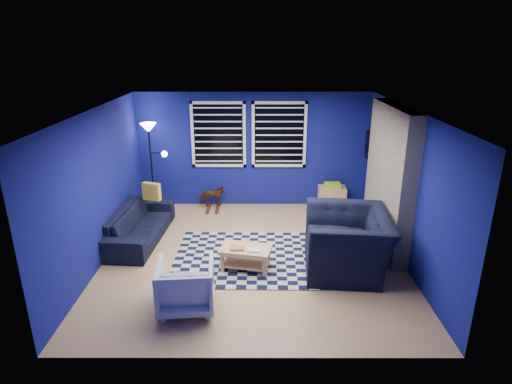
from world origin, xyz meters
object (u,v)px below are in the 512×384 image
at_px(tv, 372,149).
at_px(sofa, 139,224).
at_px(armchair_big, 347,242).
at_px(cabinet, 332,197).
at_px(armchair_bent, 186,285).
at_px(rocking_horse, 213,196).
at_px(floor_lamp, 150,140).
at_px(coffee_table, 246,254).

relative_size(tv, sofa, 0.49).
bearing_deg(sofa, armchair_big, -102.74).
distance_m(sofa, cabinet, 4.13).
distance_m(tv, armchair_bent, 4.95).
xyz_separation_m(armchair_big, armchair_bent, (-2.41, -1.08, -0.12)).
xyz_separation_m(tv, cabinet, (-0.72, 0.25, -1.14)).
xyz_separation_m(rocking_horse, floor_lamp, (-1.24, -0.08, 1.26)).
relative_size(tv, armchair_big, 0.68).
distance_m(armchair_big, armchair_bent, 2.64).
height_order(sofa, floor_lamp, floor_lamp).
distance_m(tv, cabinet, 1.38).
bearing_deg(tv, sofa, -163.72).
relative_size(sofa, rocking_horse, 3.72).
relative_size(sofa, floor_lamp, 1.07).
height_order(armchair_bent, cabinet, armchair_bent).
height_order(sofa, coffee_table, sofa).
xyz_separation_m(sofa, rocking_horse, (1.21, 1.52, 0.00)).
distance_m(rocking_horse, floor_lamp, 1.77).
xyz_separation_m(coffee_table, floor_lamp, (-2.02, 2.55, 1.29)).
height_order(sofa, rocking_horse, sofa).
bearing_deg(cabinet, armchair_bent, -122.85).
xyz_separation_m(rocking_horse, cabinet, (2.61, 0.06, -0.05)).
bearing_deg(rocking_horse, armchair_big, -141.66).
xyz_separation_m(sofa, armchair_bent, (1.20, -2.16, 0.05)).
bearing_deg(tv, rocking_horse, 176.76).
bearing_deg(sofa, coffee_table, -115.22).
height_order(sofa, armchair_bent, armchair_bent).
xyz_separation_m(armchair_bent, rocking_horse, (0.01, 3.68, -0.05)).
xyz_separation_m(tv, rocking_horse, (-3.33, 0.19, -1.10)).
distance_m(tv, floor_lamp, 4.58).
height_order(tv, armchair_bent, tv).
bearing_deg(coffee_table, armchair_bent, -126.87).
distance_m(tv, armchair_big, 2.75).
distance_m(armchair_bent, coffee_table, 1.32).
xyz_separation_m(armchair_big, cabinet, (0.21, 2.66, -0.22)).
distance_m(coffee_table, cabinet, 3.25).
bearing_deg(armchair_big, floor_lamp, -119.91).
bearing_deg(floor_lamp, armchair_bent, -71.12).
height_order(armchair_big, coffee_table, armchair_big).
relative_size(tv, cabinet, 1.66).
height_order(coffee_table, floor_lamp, floor_lamp).
bearing_deg(rocking_horse, coffee_table, -167.87).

